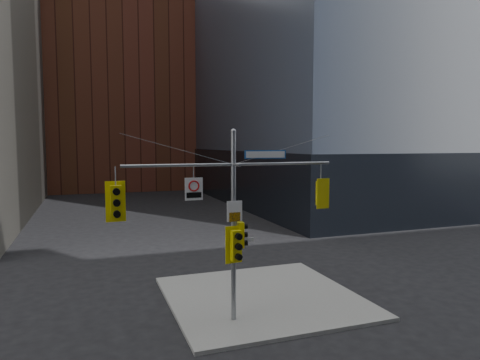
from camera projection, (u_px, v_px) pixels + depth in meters
ground at (253, 347)px, 14.25m from camera, size 160.00×160.00×0.00m
sidewalk_corner at (262, 297)px, 18.66m from camera, size 8.00×8.00×0.15m
podium_ne at (368, 174)px, 53.43m from camera, size 36.40×36.40×6.00m
brick_midrise at (119, 98)px, 67.45m from camera, size 26.00×20.00×28.00m
signal_assembly at (234, 207)px, 15.74m from camera, size 8.00×0.80×7.30m
traffic_light_west_arm at (116, 202)px, 14.32m from camera, size 0.66×0.52×1.39m
traffic_light_east_arm at (321, 193)px, 16.94m from camera, size 0.57×0.47×1.19m
traffic_light_pole_side at (242, 235)px, 15.94m from camera, size 0.39×0.33×0.96m
traffic_light_pole_front at (236, 246)px, 15.61m from camera, size 0.66×0.57×1.39m
street_sign_blade at (265, 154)px, 16.01m from camera, size 1.65×0.11×0.32m
regulatory_sign_arm at (194, 188)px, 15.15m from camera, size 0.65×0.07×0.81m
regulatory_sign_pole at (235, 212)px, 15.65m from camera, size 0.59×0.04×0.77m
street_blade_ew at (245, 240)px, 16.01m from camera, size 0.72×0.07×0.14m
street_blade_ns at (230, 244)px, 16.30m from camera, size 0.08×0.75×0.15m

